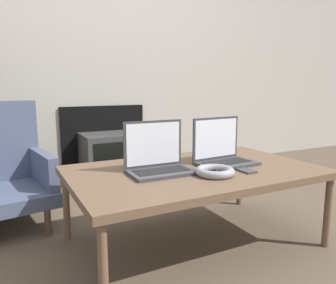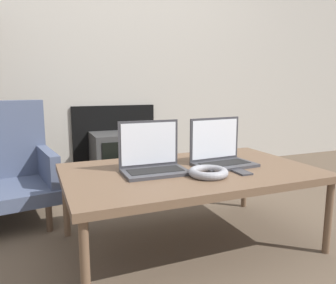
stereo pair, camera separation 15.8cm
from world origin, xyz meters
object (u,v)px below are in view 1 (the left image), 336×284
phone (245,170)px  headphones (215,171)px  laptop_right (222,153)px  tv (111,157)px  laptop_left (158,160)px

phone → headphones: bearing=179.2°
headphones → phone: size_ratio=1.50×
laptop_right → tv: (-0.22, 1.32, -0.26)m
laptop_left → tv: laptop_left is taller
laptop_left → headphones: size_ratio=1.69×
tv → headphones: bearing=-88.3°
headphones → tv: (-0.04, 1.50, -0.22)m
headphones → laptop_right: bearing=45.9°
laptop_right → phone: (0.00, -0.18, -0.06)m
headphones → tv: 1.52m
laptop_left → tv: size_ratio=0.64×
laptop_left → phone: (0.39, -0.18, -0.06)m
headphones → tv: size_ratio=0.38×
phone → tv: bearing=98.4°
laptop_left → phone: size_ratio=2.54×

